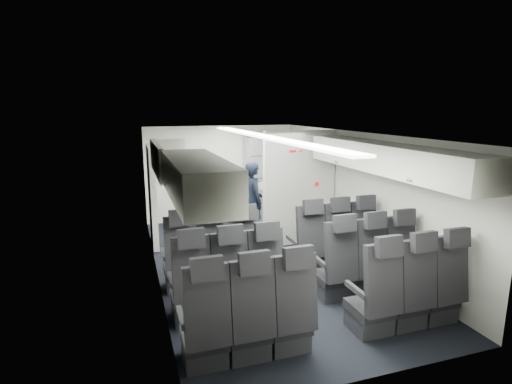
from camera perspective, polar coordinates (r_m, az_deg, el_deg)
cabin_shell at (r=6.38m, az=1.12°, el=-0.94°), size 3.41×6.01×2.16m
seat_row_front at (r=6.10m, az=2.75°, el=-8.61°), size 3.33×0.56×1.24m
seat_row_mid at (r=5.34m, az=6.26°, el=-11.80°), size 3.33×0.56×1.24m
seat_row_rear at (r=4.61m, az=11.03°, el=-15.96°), size 3.33×0.56×1.24m
overhead_bin_left_rear at (r=3.98m, az=-8.46°, el=1.89°), size 0.53×1.80×0.40m
overhead_bin_left_front_open at (r=5.71m, az=-11.84°, el=3.55°), size 0.64×1.70×0.72m
overhead_bin_right_rear at (r=5.23m, az=23.43°, el=3.42°), size 0.53×1.80×0.40m
overhead_bin_right_front at (r=6.63m, az=13.43°, el=5.68°), size 0.53×1.70×0.40m
bulkhead_partition at (r=7.47m, az=6.20°, el=0.53°), size 1.40×0.15×2.13m
galley_unit at (r=9.24m, az=1.14°, el=2.00°), size 0.85×0.52×1.90m
boarding_door at (r=7.60m, az=-14.59°, el=-0.52°), size 0.12×1.27×1.86m
flight_attendant at (r=7.75m, az=-0.40°, el=-1.30°), size 0.41×0.59×1.54m
carry_on_bag at (r=5.38m, az=-11.29°, el=3.81°), size 0.47×0.38×0.25m
papers at (r=7.70m, az=1.05°, el=0.98°), size 0.21×0.04×0.15m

